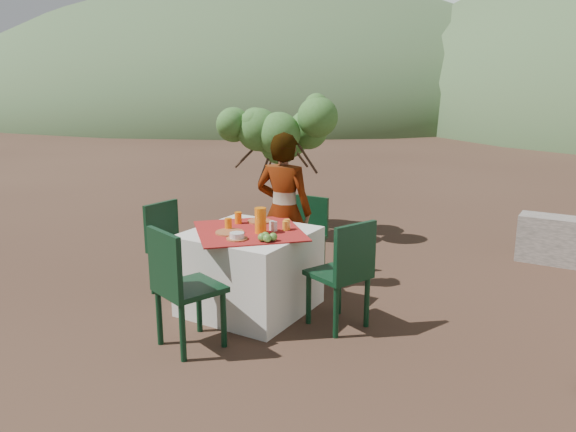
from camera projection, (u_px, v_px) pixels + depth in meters
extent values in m
plane|color=#342017|center=(183.00, 316.00, 5.09)|extent=(160.00, 160.00, 0.00)
cube|color=white|center=(250.00, 271.00, 5.17)|extent=(1.02, 1.02, 0.75)
cube|color=#AC1826|center=(249.00, 231.00, 5.08)|extent=(1.30, 1.30, 0.01)
cylinder|color=black|center=(284.00, 259.00, 6.05)|extent=(0.04, 0.04, 0.42)
cylinder|color=black|center=(310.00, 263.00, 5.90)|extent=(0.04, 0.04, 0.42)
cylinder|color=black|center=(298.00, 251.00, 6.32)|extent=(0.04, 0.04, 0.42)
cylinder|color=black|center=(323.00, 255.00, 6.17)|extent=(0.04, 0.04, 0.42)
cube|color=black|center=(304.00, 238.00, 6.06)|extent=(0.40, 0.40, 0.04)
cube|color=black|center=(312.00, 215.00, 6.15)|extent=(0.39, 0.05, 0.41)
cylinder|color=black|center=(223.00, 318.00, 4.46)|extent=(0.05, 0.05, 0.49)
cylinder|color=black|center=(199.00, 304.00, 4.73)|extent=(0.05, 0.05, 0.49)
cylinder|color=black|center=(183.00, 331.00, 4.23)|extent=(0.05, 0.05, 0.49)
cylinder|color=black|center=(159.00, 316.00, 4.50)|extent=(0.05, 0.05, 0.49)
cube|color=black|center=(190.00, 288.00, 4.42)|extent=(0.58, 0.58, 0.04)
cube|color=black|center=(165.00, 262.00, 4.23)|extent=(0.45, 0.19, 0.48)
cylinder|color=black|center=(176.00, 279.00, 5.38)|extent=(0.04, 0.04, 0.45)
cylinder|color=black|center=(201.00, 270.00, 5.65)|extent=(0.04, 0.04, 0.45)
cylinder|color=black|center=(152.00, 272.00, 5.58)|extent=(0.04, 0.04, 0.45)
cylinder|color=black|center=(178.00, 264.00, 5.84)|extent=(0.04, 0.04, 0.45)
cube|color=black|center=(176.00, 250.00, 5.56)|extent=(0.46, 0.46, 0.04)
cube|color=black|center=(162.00, 224.00, 5.61)|extent=(0.08, 0.42, 0.44)
cylinder|color=black|center=(339.00, 289.00, 5.10)|extent=(0.05, 0.05, 0.47)
cylinder|color=black|center=(309.00, 298.00, 4.89)|extent=(0.05, 0.05, 0.47)
cylinder|color=black|center=(367.00, 301.00, 4.83)|extent=(0.05, 0.05, 0.47)
cylinder|color=black|center=(336.00, 311.00, 4.62)|extent=(0.05, 0.05, 0.47)
cube|color=black|center=(338.00, 274.00, 4.80)|extent=(0.57, 0.57, 0.04)
cube|color=black|center=(355.00, 251.00, 4.59)|extent=(0.20, 0.42, 0.46)
imported|color=#8C6651|center=(284.00, 212.00, 5.64)|extent=(0.64, 0.47, 1.59)
cylinder|color=#452E22|center=(280.00, 192.00, 7.54)|extent=(0.11, 0.11, 1.25)
sphere|color=#386A27|center=(280.00, 145.00, 7.39)|extent=(0.53, 0.53, 0.53)
sphere|color=#386A27|center=(313.00, 137.00, 7.11)|extent=(0.50, 0.50, 0.50)
sphere|color=#386A27|center=(255.00, 136.00, 7.66)|extent=(0.46, 0.46, 0.46)
sphere|color=#386A27|center=(304.00, 129.00, 7.71)|extent=(0.48, 0.48, 0.48)
sphere|color=#386A27|center=(264.00, 145.00, 6.98)|extent=(0.43, 0.43, 0.43)
ellipsoid|color=#3D512E|center=(272.00, 110.00, 39.07)|extent=(40.00, 40.00, 16.00)
ellipsoid|color=slate|center=(534.00, 103.00, 50.49)|extent=(60.00, 60.00, 24.00)
cylinder|color=brown|center=(259.00, 221.00, 5.38)|extent=(0.23, 0.23, 0.01)
cylinder|color=brown|center=(230.00, 232.00, 4.98)|extent=(0.26, 0.26, 0.01)
cylinder|color=orange|center=(238.00, 218.00, 5.31)|extent=(0.07, 0.07, 0.11)
cylinder|color=orange|center=(228.00, 224.00, 5.09)|extent=(0.07, 0.07, 0.11)
cylinder|color=orange|center=(261.00, 220.00, 4.97)|extent=(0.10, 0.10, 0.23)
cylinder|color=brown|center=(237.00, 239.00, 4.79)|extent=(0.19, 0.19, 0.01)
cylinder|color=white|center=(237.00, 235.00, 4.78)|extent=(0.13, 0.13, 0.05)
cylinder|color=orange|center=(285.00, 226.00, 5.07)|extent=(0.05, 0.05, 0.09)
cylinder|color=orange|center=(287.00, 224.00, 5.09)|extent=(0.06, 0.06, 0.09)
cube|color=white|center=(273.00, 226.00, 5.05)|extent=(0.08, 0.06, 0.09)
sphere|color=#558831|center=(265.00, 236.00, 4.76)|extent=(0.07, 0.07, 0.07)
sphere|color=#558831|center=(273.00, 237.00, 4.73)|extent=(0.07, 0.07, 0.07)
sphere|color=#558831|center=(267.00, 238.00, 4.69)|extent=(0.07, 0.07, 0.07)
sphere|color=#558831|center=(262.00, 237.00, 4.72)|extent=(0.07, 0.07, 0.07)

